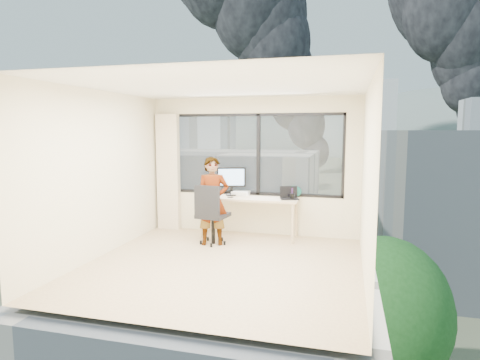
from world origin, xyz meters
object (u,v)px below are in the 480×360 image
(desk, at_px, (249,217))
(laptop, at_px, (290,194))
(game_console, at_px, (241,193))
(handbag, at_px, (294,191))
(monitor, at_px, (231,181))
(chair, at_px, (213,213))
(person, at_px, (213,201))

(desk, bearing_deg, laptop, -2.12)
(game_console, distance_m, handbag, 1.02)
(handbag, bearing_deg, desk, -148.02)
(monitor, relative_size, handbag, 1.97)
(chair, relative_size, handbag, 3.89)
(desk, xyz_separation_m, person, (-0.50, -0.65, 0.39))
(desk, distance_m, person, 0.90)
(desk, bearing_deg, chair, -129.03)
(desk, xyz_separation_m, handbag, (0.80, 0.24, 0.48))
(laptop, bearing_deg, monitor, 154.60)
(game_console, height_order, handbag, handbag)
(desk, xyz_separation_m, game_console, (-0.21, 0.22, 0.41))
(chair, bearing_deg, laptop, 33.79)
(monitor, relative_size, laptop, 1.62)
(monitor, xyz_separation_m, handbag, (1.18, 0.11, -0.17))
(handbag, bearing_deg, person, -130.27)
(monitor, bearing_deg, laptop, -25.27)
(desk, height_order, handbag, handbag)
(handbag, bearing_deg, laptop, -84.01)
(game_console, bearing_deg, chair, -103.70)
(monitor, xyz_separation_m, laptop, (1.14, -0.16, -0.17))
(chair, xyz_separation_m, person, (0.00, -0.03, 0.23))
(desk, distance_m, game_console, 0.51)
(person, height_order, laptop, person)
(chair, bearing_deg, game_console, 79.91)
(chair, height_order, handbag, chair)
(desk, bearing_deg, person, -127.48)
(chair, bearing_deg, person, -74.71)
(monitor, height_order, game_console, monitor)
(chair, distance_m, person, 0.23)
(person, xyz_separation_m, handbag, (1.30, 0.88, 0.09))
(chair, xyz_separation_m, game_console, (0.28, 0.84, 0.25))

